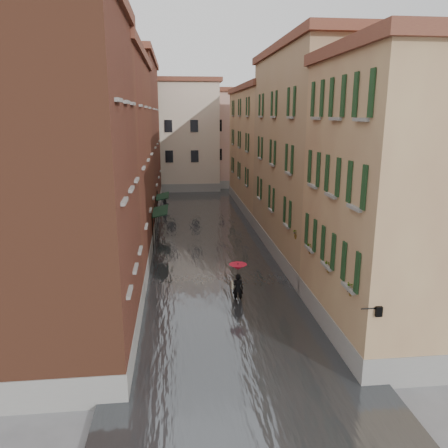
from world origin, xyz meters
TOP-DOWN VIEW (x-y plane):
  - ground at (0.00, 0.00)m, footprint 120.00×120.00m
  - floodwater at (0.00, 13.00)m, footprint 10.00×60.00m
  - building_left_near at (-7.00, -2.00)m, footprint 6.00×8.00m
  - building_left_mid at (-7.00, 9.00)m, footprint 6.00×14.00m
  - building_left_far at (-7.00, 24.00)m, footprint 6.00×16.00m
  - building_right_near at (7.00, -2.00)m, footprint 6.00×8.00m
  - building_right_mid at (7.00, 9.00)m, footprint 6.00×14.00m
  - building_right_far at (7.00, 24.00)m, footprint 6.00×16.00m
  - building_end_cream at (-3.00, 38.00)m, footprint 12.00×9.00m
  - building_end_pink at (6.00, 40.00)m, footprint 10.00×9.00m
  - awning_near at (-3.48, 12.42)m, footprint 1.09×3.40m
  - awning_far at (-3.49, 18.25)m, footprint 1.09×2.97m
  - wall_lantern at (4.33, -6.00)m, footprint 0.71×0.22m
  - window_planters at (4.12, -0.76)m, footprint 0.59×8.34m
  - pedestrian_main at (0.73, 1.74)m, footprint 0.93×0.93m
  - pedestrian_far at (-3.36, 23.43)m, footprint 0.86×0.75m

SIDE VIEW (x-z plane):
  - ground at x=0.00m, z-range 0.00..0.00m
  - floodwater at x=0.00m, z-range 0.00..0.20m
  - pedestrian_far at x=-3.36m, z-range 0.00..1.48m
  - pedestrian_main at x=0.73m, z-range 0.23..2.29m
  - awning_far at x=-3.49m, z-range 1.07..3.87m
  - awning_near at x=-3.48m, z-range 1.08..3.88m
  - wall_lantern at x=4.33m, z-range 2.83..3.18m
  - window_planters at x=4.12m, z-range 3.09..3.93m
  - building_right_near at x=7.00m, z-range 0.00..11.50m
  - building_right_far at x=7.00m, z-range 0.00..11.50m
  - building_end_pink at x=6.00m, z-range 0.00..12.00m
  - building_left_mid at x=-7.00m, z-range 0.00..12.50m
  - building_left_near at x=-7.00m, z-range 0.00..13.00m
  - building_right_mid at x=7.00m, z-range 0.00..13.00m
  - building_end_cream at x=-3.00m, z-range 0.00..13.00m
  - building_left_far at x=-7.00m, z-range 0.00..14.00m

